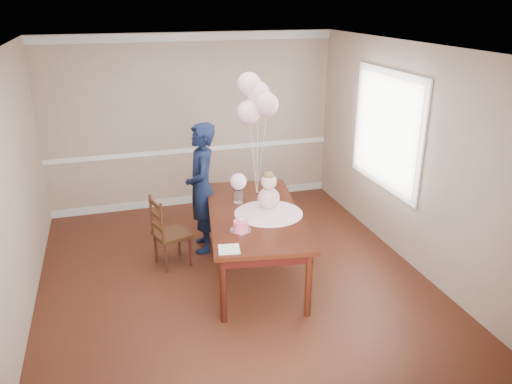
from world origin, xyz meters
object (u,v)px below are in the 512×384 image
object	(u,v)px
dining_table_top	(255,214)
birthday_cake	(241,225)
dining_chair_seat	(172,234)
woman	(202,188)

from	to	relation	value
dining_table_top	birthday_cake	world-z (taller)	birthday_cake
dining_table_top	dining_chair_seat	distance (m)	1.11
dining_table_top	birthday_cake	distance (m)	0.53
dining_table_top	dining_chair_seat	world-z (taller)	dining_table_top
dining_chair_seat	woman	distance (m)	0.71
dining_table_top	woman	distance (m)	0.93
dining_table_top	birthday_cake	xyz separation A→B (m)	(-0.29, -0.44, 0.09)
dining_chair_seat	woman	bearing A→B (deg)	17.44
birthday_cake	woman	size ratio (longest dim) A/B	0.09
dining_chair_seat	woman	world-z (taller)	woman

